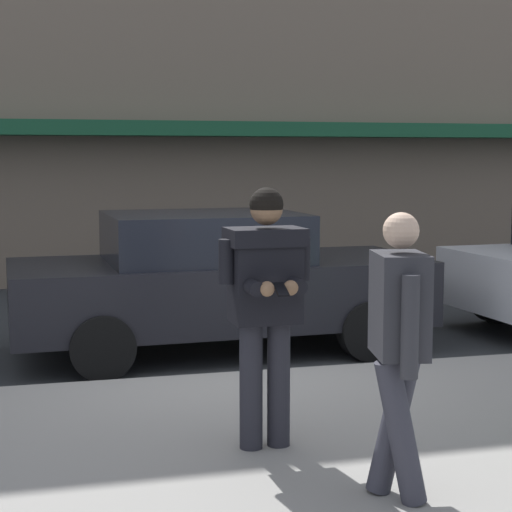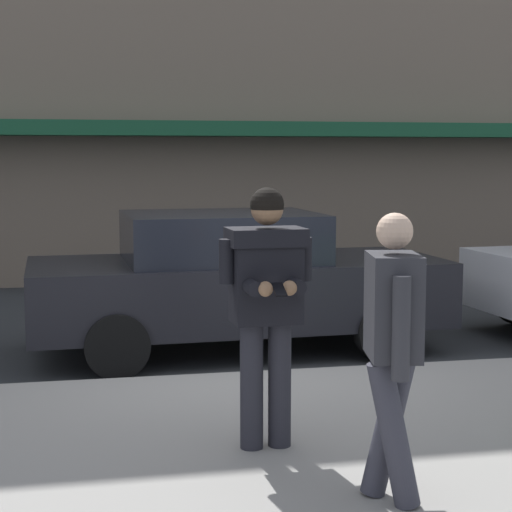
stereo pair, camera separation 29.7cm
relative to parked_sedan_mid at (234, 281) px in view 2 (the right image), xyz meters
The scene contains 6 objects.
ground_plane 1.50m from the parked_sedan_mid, 98.90° to the right, with size 80.00×80.00×0.00m, color #2B2D30.
sidewalk 4.25m from the parked_sedan_mid, 78.93° to the right, with size 32.00×5.30×0.14m, color gray.
curb_paint_line 1.65m from the parked_sedan_mid, 56.34° to the right, with size 28.00×0.12×0.01m, color silver.
parked_sedan_mid is the anchor object (origin of this frame).
man_texting_on_phone 3.60m from the parked_sedan_mid, 96.51° to the right, with size 0.65×0.59×1.81m.
pedestrian_with_bag 4.59m from the parked_sedan_mid, 88.54° to the right, with size 0.38×0.72×1.70m.
Camera 2 is at (-1.43, -7.92, 2.15)m, focal length 60.00 mm.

